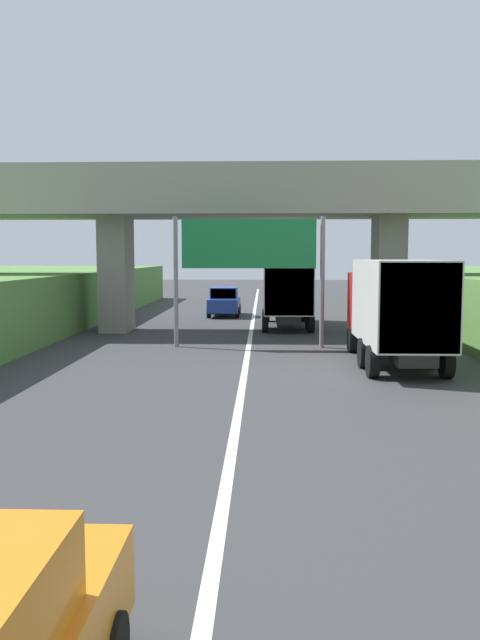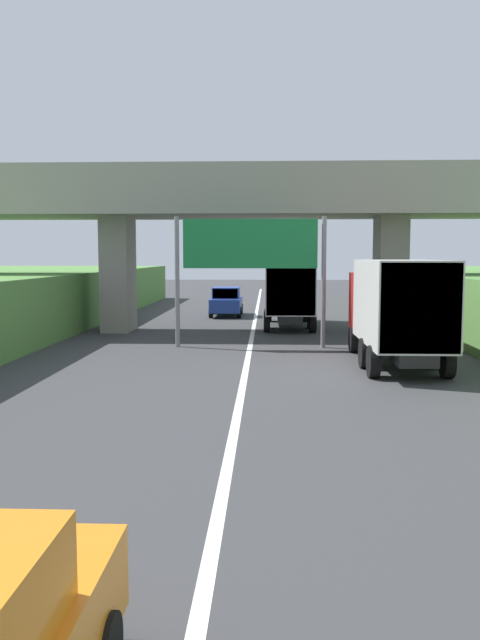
{
  "view_description": "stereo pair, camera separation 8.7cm",
  "coord_description": "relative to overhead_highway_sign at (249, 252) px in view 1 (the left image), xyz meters",
  "views": [
    {
      "loc": [
        0.57,
        2.14,
        3.56
      ],
      "look_at": [
        0.0,
        17.97,
        2.0
      ],
      "focal_mm": 36.48,
      "sensor_mm": 36.0,
      "label": 1
    },
    {
      "loc": [
        0.66,
        2.14,
        3.56
      ],
      "look_at": [
        0.0,
        17.97,
        2.0
      ],
      "focal_mm": 36.48,
      "sensor_mm": 36.0,
      "label": 2
    }
  ],
  "objects": [
    {
      "name": "truck_red",
      "position": [
        4.85,
        -4.04,
        -1.8
      ],
      "size": [
        2.44,
        7.3,
        3.44
      ],
      "color": "black",
      "rests_on": "ground"
    },
    {
      "name": "lane_centre_stripe",
      "position": [
        0.0,
        -1.25,
        -3.73
      ],
      "size": [
        0.2,
        92.29,
        0.01
      ],
      "primitive_type": "cube",
      "color": "white",
      "rests_on": "ground"
    },
    {
      "name": "overhead_highway_sign",
      "position": [
        0.0,
        0.0,
        0.0
      ],
      "size": [
        5.88,
        0.18,
        5.09
      ],
      "color": "slate",
      "rests_on": "ground"
    },
    {
      "name": "car_blue",
      "position": [
        -1.75,
        13.24,
        -2.87
      ],
      "size": [
        1.86,
        4.1,
        1.72
      ],
      "color": "#233D9E",
      "rests_on": "ground"
    },
    {
      "name": "truck_green",
      "position": [
        1.74,
        7.34,
        -1.8
      ],
      "size": [
        2.44,
        7.3,
        3.44
      ],
      "color": "black",
      "rests_on": "ground"
    },
    {
      "name": "overpass_bridge",
      "position": [
        0.0,
        5.29,
        1.97
      ],
      "size": [
        40.0,
        4.8,
        7.59
      ],
      "color": "gray",
      "rests_on": "ground"
    }
  ]
}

